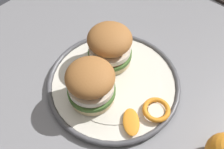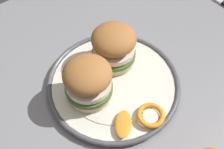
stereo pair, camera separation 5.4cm
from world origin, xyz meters
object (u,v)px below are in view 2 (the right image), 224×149
object	(u,v)px
dinner_plate	(112,82)
sandwich_half_left	(88,81)
sandwich_half_right	(114,46)
table_knife	(222,2)
dining_table	(113,105)

from	to	relation	value
dinner_plate	sandwich_half_left	xyz separation A→B (m)	(-0.06, 0.00, 0.06)
sandwich_half_right	table_knife	world-z (taller)	sandwich_half_right
sandwich_half_left	dining_table	bearing A→B (deg)	-6.96
dining_table	dinner_plate	bearing A→B (deg)	95.32
sandwich_half_left	sandwich_half_right	distance (m)	0.11
dinner_plate	sandwich_half_right	xyz separation A→B (m)	(0.04, 0.05, 0.06)
dining_table	dinner_plate	world-z (taller)	dinner_plate
sandwich_half_right	dining_table	bearing A→B (deg)	-129.17
sandwich_half_left	table_knife	bearing A→B (deg)	2.76
sandwich_half_left	dinner_plate	bearing A→B (deg)	-2.81
sandwich_half_left	sandwich_half_right	bearing A→B (deg)	22.52
sandwich_half_left	sandwich_half_right	world-z (taller)	same
sandwich_half_left	table_knife	xyz separation A→B (m)	(0.51, 0.02, -0.07)
table_knife	dinner_plate	bearing A→B (deg)	-176.47
dining_table	sandwich_half_right	world-z (taller)	sandwich_half_right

